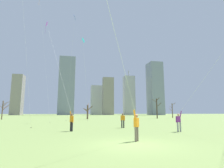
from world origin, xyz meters
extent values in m
plane|color=#7A934C|center=(0.00, 0.00, 0.00)|extent=(400.00, 400.00, 0.00)
cylinder|color=#726656|center=(0.61, 1.11, 0.42)|extent=(0.14, 0.14, 0.85)
cylinder|color=#726656|center=(0.45, 0.95, 0.42)|extent=(0.14, 0.14, 0.85)
cube|color=orange|center=(0.53, 1.03, 1.12)|extent=(0.38, 0.38, 0.54)
sphere|color=#9E7051|center=(0.53, 1.03, 1.51)|extent=(0.22, 0.22, 0.22)
cylinder|color=orange|center=(0.68, 1.18, 1.09)|extent=(0.09, 0.09, 0.55)
cylinder|color=orange|center=(0.38, 0.88, 1.59)|extent=(0.21, 0.21, 0.56)
cylinder|color=gray|center=(5.95, 5.48, 0.42)|extent=(0.14, 0.14, 0.85)
cylinder|color=gray|center=(6.14, 5.37, 0.42)|extent=(0.14, 0.14, 0.85)
cube|color=purple|center=(6.04, 5.42, 1.12)|extent=(0.39, 0.34, 0.54)
sphere|color=tan|center=(6.04, 5.42, 1.51)|extent=(0.22, 0.22, 0.22)
cylinder|color=purple|center=(5.86, 5.53, 1.09)|extent=(0.09, 0.09, 0.55)
cylinder|color=purple|center=(6.22, 5.32, 1.59)|extent=(0.22, 0.18, 0.56)
cylinder|color=black|center=(-3.41, 7.65, 0.42)|extent=(0.14, 0.14, 0.85)
cylinder|color=black|center=(-3.54, 7.83, 0.42)|extent=(0.14, 0.14, 0.85)
cube|color=orange|center=(-3.48, 7.74, 1.12)|extent=(0.36, 0.39, 0.54)
sphere|color=brown|center=(-3.48, 7.74, 1.51)|extent=(0.22, 0.22, 0.22)
cylinder|color=orange|center=(-3.36, 7.56, 1.09)|extent=(0.09, 0.09, 0.55)
cylinder|color=orange|center=(-3.60, 7.91, 1.59)|extent=(0.19, 0.22, 0.56)
cube|color=purple|center=(-8.54, 20.81, 16.79)|extent=(0.27, 1.06, 1.02)
cylinder|color=black|center=(-8.54, 20.81, 16.79)|extent=(0.25, 0.11, 0.66)
cylinder|color=purple|center=(-8.68, 20.76, 15.67)|extent=(0.02, 0.02, 1.46)
cylinder|color=silver|center=(-6.07, 14.36, 9.32)|extent=(4.95, 12.91, 14.95)
cylinder|color=black|center=(2.21, 10.36, 0.42)|extent=(0.14, 0.14, 0.85)
cylinder|color=black|center=(2.02, 10.47, 0.42)|extent=(0.14, 0.14, 0.85)
cube|color=orange|center=(2.11, 10.42, 1.12)|extent=(0.39, 0.34, 0.54)
sphere|color=brown|center=(2.11, 10.42, 1.51)|extent=(0.22, 0.22, 0.22)
cylinder|color=orange|center=(2.30, 10.31, 1.09)|extent=(0.09, 0.09, 0.55)
cylinder|color=orange|center=(1.93, 10.52, 1.09)|extent=(0.09, 0.09, 0.55)
cylinder|color=silver|center=(-9.32, 12.24, 10.28)|extent=(2.60, 0.38, 20.48)
cylinder|color=#3F3833|center=(-8.02, 12.42, 0.04)|extent=(0.10, 0.10, 0.08)
cylinder|color=orange|center=(-12.01, 29.48, 26.08)|extent=(0.02, 0.02, 1.25)
cylinder|color=silver|center=(-9.74, 26.77, 13.54)|extent=(4.40, 5.56, 27.01)
cylinder|color=#3F3833|center=(-7.55, 24.00, 0.04)|extent=(0.10, 0.10, 0.08)
cube|color=teal|center=(-2.18, 23.20, 15.33)|extent=(0.57, 0.98, 1.10)
cylinder|color=black|center=(-2.18, 23.20, 15.33)|extent=(0.21, 0.08, 0.71)
cylinder|color=silver|center=(-1.46, 25.47, 7.69)|extent=(1.45, 4.55, 15.29)
cylinder|color=#3F3833|center=(-0.74, 27.74, 0.04)|extent=(0.10, 0.10, 0.08)
cube|color=blue|center=(-3.98, 25.24, 20.90)|extent=(0.46, 1.23, 1.16)
cylinder|color=black|center=(-3.98, 25.24, 20.90)|extent=(0.40, 0.12, 0.72)
cylinder|color=silver|center=(-4.54, 27.45, 10.47)|extent=(1.14, 4.44, 20.86)
cylinder|color=#3F3833|center=(-5.11, 29.67, 0.04)|extent=(0.10, 0.10, 0.08)
cylinder|color=#423326|center=(19.69, 38.90, 2.84)|extent=(0.32, 0.32, 5.69)
cylinder|color=#423326|center=(19.94, 38.49, 5.54)|extent=(0.68, 0.97, 0.79)
cylinder|color=#423326|center=(20.16, 38.48, 3.90)|extent=(1.12, 1.02, 1.17)
cylinder|color=#423326|center=(18.96, 38.87, 5.12)|extent=(1.51, 0.19, 0.82)
cylinder|color=brown|center=(26.67, 42.67, 2.30)|extent=(0.26, 0.26, 4.59)
cylinder|color=brown|center=(26.56, 43.52, 2.62)|extent=(0.33, 1.78, 1.08)
cylinder|color=brown|center=(26.61, 43.33, 3.43)|extent=(0.22, 1.38, 0.81)
cylinder|color=brown|center=(27.08, 42.31, 4.39)|extent=(0.94, 0.84, 0.78)
cylinder|color=brown|center=(-0.16, 38.35, 1.82)|extent=(0.43, 0.43, 3.64)
cylinder|color=brown|center=(-0.67, 37.94, 2.40)|extent=(1.15, 0.96, 0.82)
cylinder|color=brown|center=(-0.67, 38.42, 2.47)|extent=(1.13, 0.36, 0.65)
cylinder|color=brown|center=(0.40, 37.69, 2.79)|extent=(1.36, 1.54, 1.26)
cylinder|color=brown|center=(-0.02, 39.03, 3.59)|extent=(0.44, 1.48, 1.24)
cylinder|color=brown|center=(-0.69, 38.64, 2.35)|extent=(1.22, 0.78, 0.99)
cylinder|color=brown|center=(-20.96, 39.31, 2.29)|extent=(0.25, 0.25, 4.59)
cylinder|color=brown|center=(-20.64, 40.16, 3.09)|extent=(0.78, 1.79, 0.84)
cylinder|color=brown|center=(-21.54, 40.00, 3.10)|extent=(1.28, 1.49, 0.83)
cylinder|color=brown|center=(-20.37, 38.72, 3.54)|extent=(1.30, 1.29, 0.92)
cylinder|color=brown|center=(-20.25, 39.59, 4.14)|extent=(1.49, 0.68, 0.71)
cylinder|color=brown|center=(-20.37, 39.73, 2.99)|extent=(1.33, 0.99, 1.54)
cube|color=gray|center=(-10.39, 122.46, 21.09)|extent=(11.37, 6.96, 42.18)
cube|color=gray|center=(51.99, 109.54, 18.75)|extent=(9.23, 10.48, 37.51)
cube|color=gray|center=(-42.12, 120.23, 13.52)|extent=(6.58, 7.74, 27.04)
cube|color=#B2B2B7|center=(37.51, 126.28, 15.21)|extent=(8.37, 6.81, 30.41)
cylinder|color=#99999E|center=(37.51, 126.28, 32.74)|extent=(0.80, 0.80, 4.66)
cube|color=#B2B2B7|center=(13.12, 131.78, 11.33)|extent=(10.40, 8.59, 22.66)
cube|color=gray|center=(19.17, 117.78, 13.49)|extent=(7.79, 5.06, 26.99)
camera|label=1|loc=(-3.08, -9.58, 1.71)|focal=28.70mm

